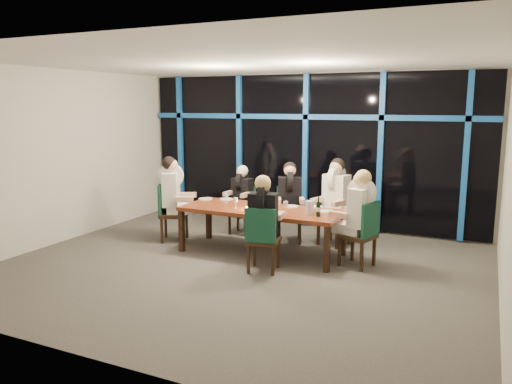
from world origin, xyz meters
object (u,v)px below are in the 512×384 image
(chair_far_left, at_px, (243,207))
(chair_end_left, at_px, (169,209))
(dining_table, at_px, (261,213))
(diner_far_right, at_px, (335,189))
(diner_end_left, at_px, (173,186))
(water_pitcher, at_px, (309,208))
(chair_far_right, at_px, (337,212))
(chair_near_mid, at_px, (262,236))
(diner_far_left, at_px, (241,190))
(diner_end_right, at_px, (359,204))
(diner_near_mid, at_px, (264,209))
(chair_end_right, at_px, (363,231))
(chair_far_mid, at_px, (289,211))
(diner_far_mid, at_px, (290,191))
(wine_bottle, at_px, (318,209))

(chair_far_left, height_order, chair_end_left, chair_end_left)
(dining_table, xyz_separation_m, diner_far_right, (0.93, 1.00, 0.29))
(diner_far_right, relative_size, diner_end_left, 1.00)
(water_pitcher, bearing_deg, chair_far_right, 89.26)
(chair_far_right, relative_size, diner_end_left, 1.02)
(chair_far_left, bearing_deg, diner_end_left, -129.20)
(chair_near_mid, distance_m, diner_far_left, 2.25)
(chair_far_left, relative_size, diner_far_left, 1.03)
(diner_end_right, distance_m, diner_near_mid, 1.43)
(chair_end_right, height_order, water_pitcher, chair_end_right)
(chair_far_mid, bearing_deg, diner_far_left, 151.48)
(diner_far_left, xyz_separation_m, diner_far_mid, (1.02, -0.16, 0.08))
(diner_far_right, bearing_deg, chair_far_mid, -156.29)
(diner_end_left, xyz_separation_m, wine_bottle, (2.74, -0.23, -0.11))
(chair_far_left, distance_m, chair_far_right, 1.81)
(chair_far_mid, relative_size, chair_end_right, 0.97)
(chair_far_right, height_order, diner_far_mid, diner_far_mid)
(diner_end_right, bearing_deg, chair_end_left, -73.40)
(water_pitcher, bearing_deg, diner_near_mid, -120.10)
(chair_near_mid, relative_size, diner_far_mid, 1.03)
(diner_far_left, relative_size, diner_end_left, 0.85)
(diner_end_left, bearing_deg, wine_bottle, -119.70)
(diner_far_right, relative_size, diner_near_mid, 1.06)
(diner_far_mid, xyz_separation_m, water_pitcher, (0.68, -0.93, -0.07))
(diner_far_right, bearing_deg, chair_near_mid, -88.83)
(diner_far_mid, bearing_deg, dining_table, -124.91)
(diner_far_mid, bearing_deg, diner_far_right, -11.21)
(chair_far_left, height_order, diner_far_right, diner_far_right)
(dining_table, height_order, chair_far_mid, chair_far_mid)
(chair_near_mid, distance_m, diner_near_mid, 0.39)
(chair_far_mid, relative_size, diner_end_left, 0.96)
(diner_far_left, bearing_deg, chair_far_right, 4.40)
(dining_table, xyz_separation_m, chair_far_left, (-0.85, 1.06, -0.19))
(diner_far_mid, relative_size, water_pitcher, 4.46)
(chair_end_right, distance_m, wine_bottle, 0.73)
(chair_far_left, height_order, chair_end_right, chair_end_right)
(diner_far_left, height_order, diner_end_left, diner_end_left)
(diner_far_left, height_order, diner_far_mid, diner_far_mid)
(chair_far_right, relative_size, wine_bottle, 3.41)
(chair_end_right, height_order, wine_bottle, wine_bottle)
(chair_end_left, bearing_deg, diner_end_right, -114.77)
(dining_table, xyz_separation_m, wine_bottle, (1.01, -0.17, 0.18))
(chair_end_right, height_order, diner_end_right, diner_end_right)
(diner_far_right, bearing_deg, diner_far_mid, -150.53)
(chair_far_left, relative_size, chair_far_right, 0.86)
(chair_far_left, xyz_separation_m, diner_end_left, (-0.87, -1.01, 0.49))
(chair_near_mid, height_order, diner_end_left, diner_end_left)
(chair_far_right, xyz_separation_m, diner_far_right, (-0.03, -0.08, 0.40))
(dining_table, relative_size, chair_far_mid, 2.70)
(chair_end_left, relative_size, diner_far_right, 1.03)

